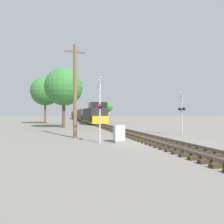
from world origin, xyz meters
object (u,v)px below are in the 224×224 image
Objects in this scene: freight_train at (80,115)px; relay_cabinet at (119,134)px; crossing_signal_far at (182,110)px; tree_deep_background at (107,107)px; crossing_signal_near at (99,107)px; utility_pole at (75,90)px; tree_far_right at (64,87)px; tree_mid_background at (45,91)px.

relay_cabinet is (-2.73, -58.92, -1.36)m from freight_train.
crossing_signal_far is 52.08m from tree_deep_background.
freight_train is 58.90m from crossing_signal_near.
freight_train reaches higher than relay_cabinet.
tree_deep_background is (15.93, 51.07, 0.98)m from utility_pole.
crossing_signal_near is 16.20m from tree_far_right.
tree_mid_background reaches higher than crossing_signal_near.
tree_far_right reaches higher than tree_deep_background.
tree_deep_background is at bearing 76.58° from relay_cabinet.
tree_mid_background is at bearing 104.54° from relay_cabinet.
tree_deep_background is at bearing 0.37° from crossing_signal_far.
tree_far_right is (-3.82, 15.75, 5.67)m from relay_cabinet.
crossing_signal_near is at bearing -81.27° from tree_far_right.
tree_deep_background is (10.25, -4.52, 3.18)m from freight_train.
utility_pole reaches higher than tree_deep_background.
freight_train is 7.67× the size of tree_mid_background.
crossing_signal_near is 31.02m from tree_mid_background.
utility_pole reaches higher than crossing_signal_near.
crossing_signal_far is 8.19m from relay_cabinet.
freight_train is 59.00m from relay_cabinet.
tree_mid_background is (-10.54, -28.78, 5.33)m from freight_train.
relay_cabinet is 17.17m from tree_far_right.
relay_cabinet is at bearing -92.65° from freight_train.
utility_pole is (-1.52, 3.17, 1.62)m from crossing_signal_near.
tree_deep_background reaches higher than relay_cabinet.
tree_mid_background is (-6.39, 29.98, 4.75)m from crossing_signal_near.
tree_mid_background is at bearing 35.57° from crossing_signal_far.
crossing_signal_far is at bearing -49.09° from tree_far_right.
crossing_signal_far reaches higher than relay_cabinet.
freight_train is at bearing 11.27° from crossing_signal_far.
crossing_signal_near is at bearing -104.88° from tree_deep_background.
tree_far_right is (-0.87, 12.41, 2.11)m from utility_pole.
utility_pole is at bearing -150.00° from crossing_signal_near.
utility_pole is 1.11× the size of tree_deep_background.
tree_deep_background is (12.98, 54.41, 4.54)m from relay_cabinet.
tree_mid_background is (-15.32, 27.46, 4.81)m from crossing_signal_far.
tree_deep_background reaches higher than freight_train.
freight_train is at bearing 156.23° from tree_deep_background.
crossing_signal_near reaches higher than crossing_signal_far.
utility_pole is at bearing 131.41° from relay_cabinet.
tree_far_right reaches higher than crossing_signal_far.
tree_deep_background reaches higher than crossing_signal_near.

